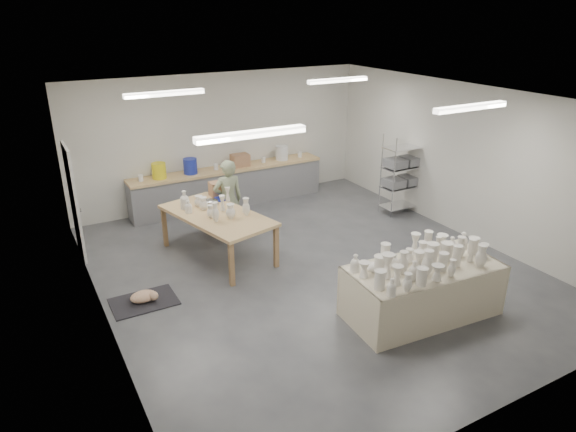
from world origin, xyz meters
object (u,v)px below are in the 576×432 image
work_table (216,211)px  potter (228,200)px  red_stool (224,219)px  drying_table (422,288)px

work_table → potter: size_ratio=1.51×
potter → red_stool: size_ratio=3.41×
work_table → red_stool: (0.46, 0.77, -0.53)m
potter → red_stool: bearing=-87.4°
work_table → red_stool: 1.04m
drying_table → potter: 4.21m
drying_table → potter: bearing=114.0°
potter → red_stool: 0.57m
potter → red_stool: potter is taller
potter → work_table: bearing=49.8°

